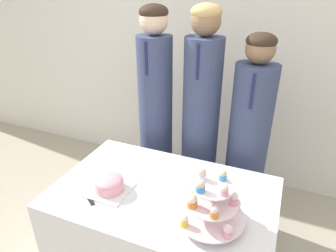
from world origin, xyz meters
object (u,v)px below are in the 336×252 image
(student_0, at_px, (156,121))
(student_2, at_px, (247,149))
(cake_knife, at_px, (94,206))
(student_1, at_px, (200,129))
(cupcake_stand, at_px, (210,202))
(round_cake, at_px, (109,184))

(student_0, relative_size, student_2, 1.09)
(cake_knife, bearing_deg, student_1, 106.56)
(cupcake_stand, height_order, student_1, student_1)
(cupcake_stand, distance_m, student_1, 0.83)
(cake_knife, height_order, student_2, student_2)
(round_cake, xyz_separation_m, student_1, (0.29, 0.75, 0.05))
(cake_knife, distance_m, student_0, 0.90)
(cake_knife, bearing_deg, student_2, 89.34)
(round_cake, xyz_separation_m, cupcake_stand, (0.58, -0.03, 0.09))
(student_2, bearing_deg, student_1, 180.00)
(student_2, bearing_deg, student_0, 180.00)
(cupcake_stand, height_order, student_2, student_2)
(cake_knife, distance_m, student_1, 0.95)
(round_cake, height_order, student_0, student_0)
(cake_knife, distance_m, cupcake_stand, 0.61)
(student_1, bearing_deg, student_0, -180.00)
(student_0, bearing_deg, cupcake_stand, -50.58)
(round_cake, distance_m, cupcake_stand, 0.59)
(student_0, bearing_deg, student_2, -0.00)
(cupcake_stand, xyz_separation_m, student_2, (0.06, 0.77, -0.12))
(student_1, height_order, student_2, student_1)
(round_cake, bearing_deg, student_0, 94.36)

